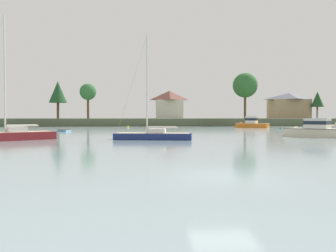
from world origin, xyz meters
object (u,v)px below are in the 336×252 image
at_px(mooring_buoy_orange, 5,129).
at_px(mooring_buoy_green, 281,128).
at_px(sailboat_maroon, 12,138).
at_px(cruiser_cream, 311,133).
at_px(dinghy_sand, 42,132).
at_px(cruiser_orange, 249,125).
at_px(dinghy_skyblue, 65,131).
at_px(mooring_buoy_yellow, 128,127).
at_px(sailboat_navy, 153,137).

height_order(mooring_buoy_orange, mooring_buoy_green, mooring_buoy_orange).
relative_size(sailboat_maroon, mooring_buoy_green, 31.34).
distance_m(cruiser_cream, sailboat_maroon, 31.57).
bearing_deg(dinghy_sand, mooring_buoy_green, 21.91).
bearing_deg(mooring_buoy_green, cruiser_cream, -104.92).
bearing_deg(cruiser_orange, dinghy_sand, -145.95).
height_order(dinghy_sand, mooring_buoy_green, dinghy_sand).
distance_m(cruiser_cream, cruiser_orange, 35.85).
relative_size(sailboat_maroon, mooring_buoy_orange, 30.43).
xyz_separation_m(cruiser_cream, mooring_buoy_orange, (-43.80, 27.21, -0.42)).
bearing_deg(cruiser_cream, dinghy_sand, 161.44).
height_order(dinghy_sand, cruiser_orange, cruiser_orange).
bearing_deg(cruiser_orange, mooring_buoy_orange, -169.92).
height_order(dinghy_skyblue, mooring_buoy_green, dinghy_skyblue).
bearing_deg(mooring_buoy_orange, dinghy_sand, -55.75).
xyz_separation_m(dinghy_skyblue, cruiser_orange, (34.66, 18.84, 0.41)).
xyz_separation_m(cruiser_cream, mooring_buoy_green, (7.21, 27.07, -0.43)).
bearing_deg(dinghy_skyblue, cruiser_orange, 28.53).
distance_m(dinghy_skyblue, sailboat_maroon, 20.54).
distance_m(cruiser_cream, mooring_buoy_green, 28.02).
bearing_deg(dinghy_sand, sailboat_maroon, -84.54).
distance_m(dinghy_sand, sailboat_maroon, 14.78).
xyz_separation_m(dinghy_skyblue, mooring_buoy_yellow, (8.66, 23.01, -0.04)).
bearing_deg(mooring_buoy_yellow, sailboat_maroon, -101.78).
relative_size(cruiser_cream, sailboat_maroon, 0.55).
bearing_deg(sailboat_navy, dinghy_skyblue, 122.84).
height_order(sailboat_maroon, mooring_buoy_green, sailboat_maroon).
bearing_deg(cruiser_cream, sailboat_navy, -168.94).
xyz_separation_m(mooring_buoy_yellow, mooring_buoy_green, (29.49, -12.76, -0.02)).
distance_m(sailboat_navy, mooring_buoy_green, 39.51).
relative_size(cruiser_cream, mooring_buoy_yellow, 12.96).
xyz_separation_m(sailboat_navy, cruiser_orange, (21.56, 39.14, 0.31)).
relative_size(mooring_buoy_orange, mooring_buoy_yellow, 0.78).
bearing_deg(dinghy_skyblue, sailboat_navy, -57.16).
distance_m(sailboat_maroon, mooring_buoy_yellow, 44.49).
relative_size(dinghy_skyblue, mooring_buoy_green, 7.65).
bearing_deg(dinghy_skyblue, dinghy_sand, -107.45).
xyz_separation_m(sailboat_maroon, mooring_buoy_green, (38.57, 30.79, -0.19)).
height_order(dinghy_sand, sailboat_navy, sailboat_navy).
bearing_deg(mooring_buoy_green, cruiser_orange, 112.08).
xyz_separation_m(dinghy_sand, mooring_buoy_orange, (-11.04, 16.21, -0.06)).
height_order(cruiser_cream, mooring_buoy_orange, cruiser_cream).
bearing_deg(cruiser_orange, mooring_buoy_yellow, 170.88).
xyz_separation_m(sailboat_maroon, mooring_buoy_yellow, (9.08, 43.55, -0.17)).
xyz_separation_m(dinghy_skyblue, sailboat_navy, (13.10, -20.30, 0.10)).
relative_size(dinghy_sand, sailboat_maroon, 0.24).
distance_m(sailboat_maroon, mooring_buoy_green, 49.35).
distance_m(dinghy_skyblue, sailboat_navy, 24.16).
distance_m(cruiser_cream, mooring_buoy_orange, 51.56).
relative_size(sailboat_navy, sailboat_maroon, 0.87).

